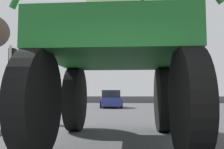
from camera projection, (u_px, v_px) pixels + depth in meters
The scene contains 5 objects.
ground_plane at pixel (127, 109), 19.52m from camera, with size 120.00×120.00×0.00m, color #424244.
oversize_sprayer at pixel (116, 55), 6.16m from camera, with size 3.90×5.28×4.48m.
sedan_ahead at pixel (110, 99), 21.81m from camera, with size 2.25×4.27×1.52m.
traffic_signal_near_left at pixel (12, 66), 10.83m from camera, with size 0.24×0.54×3.27m.
roadside_barrier at pixel (128, 100), 34.53m from camera, with size 26.72×0.24×0.90m, color #59595B.
Camera 1 is at (0.09, -1.72, 1.12)m, focal length 39.52 mm.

